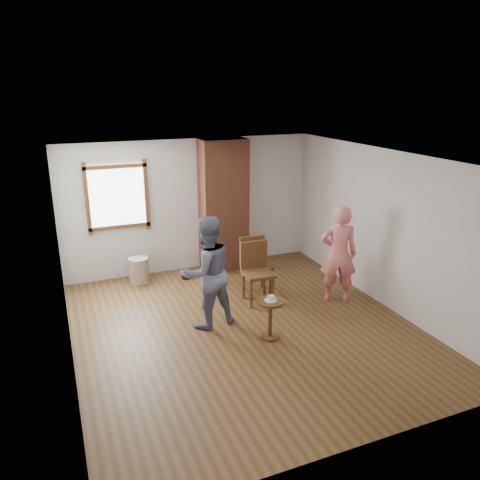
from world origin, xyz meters
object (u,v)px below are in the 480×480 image
dining_chair_right (256,269)px  dining_chair_left (255,262)px  person_pink (338,254)px  side_table (270,313)px  man (207,272)px  stoneware_crock (139,270)px

dining_chair_right → dining_chair_left: bearing=73.3°
person_pink → side_table: bearing=49.9°
man → person_pink: 2.33m
dining_chair_right → stoneware_crock: bearing=141.1°
stoneware_crock → person_pink: 3.71m
stoneware_crock → man: man is taller
man → side_table: bearing=124.6°
stoneware_crock → side_table: 3.14m
dining_chair_left → dining_chair_right: size_ratio=0.98×
side_table → person_pink: size_ratio=0.35×
man → dining_chair_left: bearing=-153.8°
dining_chair_right → person_pink: size_ratio=0.61×
dining_chair_left → dining_chair_right: bearing=-108.3°
stoneware_crock → dining_chair_right: 2.35m
stoneware_crock → man: bearing=-72.1°
person_pink → dining_chair_right: bearing=2.7°
dining_chair_right → side_table: size_ratio=1.72×
dining_chair_left → man: size_ratio=0.58×
dining_chair_left → person_pink: (1.15, -0.89, 0.28)m
stoneware_crock → dining_chair_left: 2.24m
stoneware_crock → dining_chair_right: (1.73, -1.55, 0.34)m
stoneware_crock → person_pink: person_pink is taller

